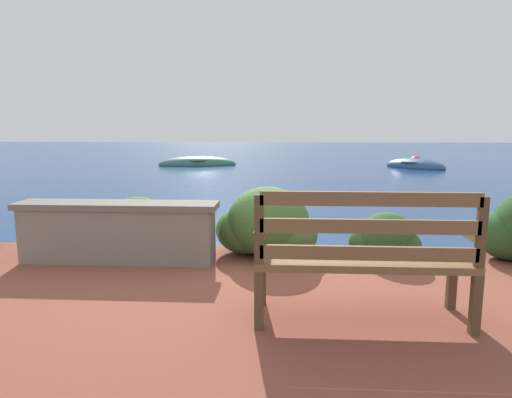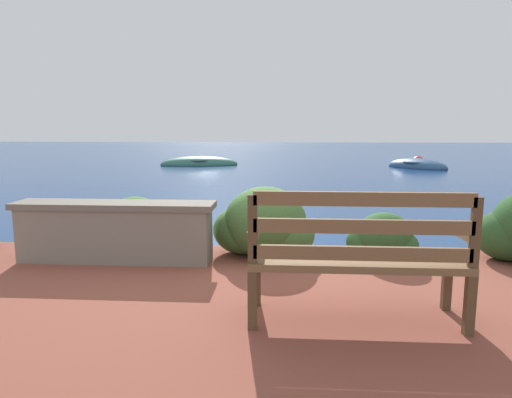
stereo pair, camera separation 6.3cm
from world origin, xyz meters
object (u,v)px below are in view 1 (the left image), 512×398
object	(u,v)px
park_bench	(363,253)
rowboat_nearest	(415,166)
rowboat_mid	(198,164)
mooring_buoy	(416,162)

from	to	relation	value
park_bench	rowboat_nearest	xyz separation A→B (m)	(4.42, 14.43, -0.65)
rowboat_nearest	rowboat_mid	world-z (taller)	rowboat_mid
rowboat_nearest	mooring_buoy	xyz separation A→B (m)	(0.51, 1.75, 0.03)
mooring_buoy	rowboat_nearest	bearing A→B (deg)	-106.25
rowboat_mid	rowboat_nearest	bearing A→B (deg)	-14.82
rowboat_mid	mooring_buoy	bearing A→B (deg)	-3.38
park_bench	rowboat_mid	xyz separation A→B (m)	(-3.95, 14.95, -0.65)
rowboat_nearest	rowboat_mid	distance (m)	8.38
rowboat_mid	mooring_buoy	distance (m)	8.96
rowboat_mid	mooring_buoy	size ratio (longest dim) A/B	5.76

